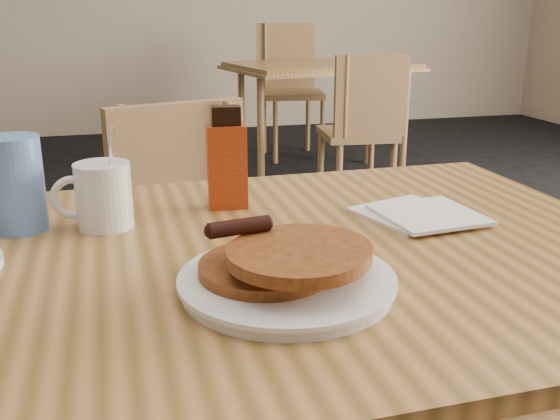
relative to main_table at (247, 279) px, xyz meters
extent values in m
cube|color=#AB713C|center=(0.00, 0.00, 0.02)|extent=(1.20, 0.81, 0.04)
cube|color=#A9764F|center=(0.00, 0.00, 0.01)|extent=(1.24, 0.85, 0.02)
cylinder|color=#A9764F|center=(0.51, 0.31, -0.35)|extent=(0.04, 0.04, 0.71)
cube|color=#AB713C|center=(1.13, 3.07, 0.02)|extent=(1.21, 0.92, 0.04)
cube|color=#A9764F|center=(1.13, 3.07, 0.01)|extent=(1.26, 0.97, 0.02)
cylinder|color=#A9764F|center=(0.66, 2.78, -0.35)|extent=(0.04, 0.04, 0.71)
cylinder|color=#A9764F|center=(1.59, 3.35, -0.35)|extent=(0.04, 0.04, 0.71)
cube|color=#A9764F|center=(-0.01, 0.66, -0.30)|extent=(0.48, 0.48, 0.04)
cube|color=#A9764F|center=(-0.01, 0.84, -0.07)|extent=(0.37, 0.16, 0.42)
cylinder|color=#A9764F|center=(-0.17, 0.51, -0.51)|extent=(0.04, 0.04, 0.39)
cylinder|color=#A9764F|center=(0.14, 0.82, -0.51)|extent=(0.04, 0.04, 0.39)
cube|color=#A9764F|center=(1.12, 3.70, -0.23)|extent=(0.52, 0.52, 0.04)
cube|color=#A9764F|center=(1.12, 3.90, 0.03)|extent=(0.44, 0.12, 0.48)
cylinder|color=#A9764F|center=(0.94, 3.52, -0.48)|extent=(0.04, 0.04, 0.45)
cylinder|color=#A9764F|center=(1.30, 3.88, -0.48)|extent=(0.04, 0.04, 0.45)
cube|color=#A9764F|center=(1.13, 2.41, -0.29)|extent=(0.42, 0.42, 0.04)
cube|color=#A9764F|center=(1.13, 2.23, -0.06)|extent=(0.39, 0.08, 0.42)
cylinder|color=#A9764F|center=(0.97, 2.25, -0.51)|extent=(0.04, 0.04, 0.40)
cylinder|color=#A9764F|center=(1.28, 2.57, -0.51)|extent=(0.04, 0.04, 0.40)
cylinder|color=white|center=(0.02, -0.14, 0.05)|extent=(0.25, 0.25, 0.02)
cylinder|color=white|center=(0.02, -0.14, 0.06)|extent=(0.26, 0.26, 0.01)
cylinder|color=brown|center=(0.00, -0.12, 0.07)|extent=(0.16, 0.16, 0.01)
cylinder|color=brown|center=(0.05, -0.12, 0.08)|extent=(0.17, 0.17, 0.01)
cylinder|color=brown|center=(0.03, -0.16, 0.10)|extent=(0.16, 0.16, 0.01)
cylinder|color=black|center=(-0.03, -0.10, 0.12)|extent=(0.08, 0.03, 0.02)
cylinder|color=white|center=(-0.19, 0.16, 0.09)|extent=(0.09, 0.09, 0.10)
torus|color=white|center=(-0.23, 0.16, 0.09)|extent=(0.07, 0.01, 0.07)
cylinder|color=black|center=(-0.19, 0.16, 0.14)|extent=(0.08, 0.08, 0.01)
cylinder|color=silver|center=(-0.18, 0.16, 0.13)|extent=(0.02, 0.05, 0.15)
cube|color=maroon|center=(0.01, 0.21, 0.11)|extent=(0.07, 0.05, 0.14)
cube|color=black|center=(0.01, 0.21, 0.20)|extent=(0.05, 0.04, 0.03)
cube|color=silver|center=(0.29, 0.09, 0.05)|extent=(0.19, 0.19, 0.01)
cube|color=silver|center=(0.31, 0.06, 0.05)|extent=(0.16, 0.16, 0.01)
cylinder|color=#5985D0|center=(-0.32, 0.18, 0.11)|extent=(0.10, 0.10, 0.15)
camera|label=1|loc=(-0.16, -0.80, 0.37)|focal=40.00mm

